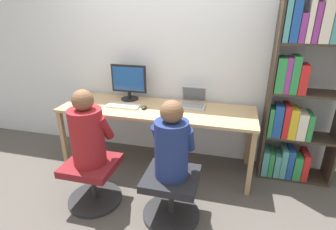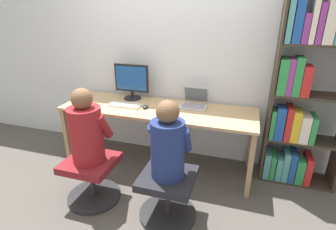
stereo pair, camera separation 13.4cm
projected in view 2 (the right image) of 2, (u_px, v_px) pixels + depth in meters
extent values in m
plane|color=#4C4742|center=(149.00, 180.00, 2.97)|extent=(14.00, 14.00, 0.00)
cube|color=silver|center=(168.00, 53.00, 3.14)|extent=(10.00, 0.05, 2.60)
cube|color=tan|center=(158.00, 109.00, 2.99)|extent=(2.21, 0.69, 0.03)
cube|color=#9C7D56|center=(67.00, 137.00, 3.17)|extent=(0.05, 0.05, 0.72)
cube|color=#9C7D56|center=(250.00, 167.00, 2.57)|extent=(0.05, 0.05, 0.72)
cube|color=#9C7D56|center=(94.00, 118.00, 3.70)|extent=(0.05, 0.05, 0.72)
cube|color=#9C7D56|center=(251.00, 139.00, 3.11)|extent=(0.05, 0.05, 0.72)
cylinder|color=black|center=(133.00, 98.00, 3.29)|extent=(0.21, 0.21, 0.01)
cylinder|color=black|center=(132.00, 94.00, 3.27)|extent=(0.04, 0.04, 0.08)
cube|color=black|center=(131.00, 78.00, 3.19)|extent=(0.44, 0.02, 0.34)
cube|color=#19478C|center=(131.00, 78.00, 3.18)|extent=(0.40, 0.01, 0.29)
cube|color=#B7B7BC|center=(193.00, 107.00, 2.99)|extent=(0.30, 0.21, 0.02)
cube|color=gray|center=(193.00, 106.00, 2.99)|extent=(0.26, 0.16, 0.00)
cube|color=#B7B7BC|center=(196.00, 94.00, 3.07)|extent=(0.30, 0.08, 0.20)
cube|color=slate|center=(196.00, 95.00, 3.07)|extent=(0.26, 0.07, 0.17)
cube|color=silver|center=(125.00, 105.00, 3.04)|extent=(0.38, 0.15, 0.02)
cube|color=#BAB8AD|center=(125.00, 104.00, 3.03)|extent=(0.35, 0.12, 0.00)
ellipsoid|color=black|center=(146.00, 107.00, 2.96)|extent=(0.06, 0.09, 0.03)
cylinder|color=#262628|center=(95.00, 196.00, 2.69)|extent=(0.53, 0.53, 0.04)
cylinder|color=#262628|center=(93.00, 181.00, 2.62)|extent=(0.05, 0.05, 0.34)
cube|color=maroon|center=(90.00, 163.00, 2.54)|extent=(0.47, 0.46, 0.07)
cylinder|color=#262628|center=(168.00, 213.00, 2.46)|extent=(0.53, 0.53, 0.04)
cylinder|color=#262628|center=(168.00, 197.00, 2.39)|extent=(0.05, 0.05, 0.34)
cube|color=black|center=(168.00, 178.00, 2.31)|extent=(0.47, 0.46, 0.07)
cylinder|color=maroon|center=(87.00, 135.00, 2.42)|extent=(0.30, 0.30, 0.54)
sphere|color=brown|center=(82.00, 99.00, 2.29)|extent=(0.19, 0.19, 0.19)
cylinder|color=maroon|center=(77.00, 122.00, 2.50)|extent=(0.09, 0.23, 0.30)
cylinder|color=maroon|center=(104.00, 126.00, 2.42)|extent=(0.09, 0.23, 0.30)
cylinder|color=navy|center=(168.00, 149.00, 2.20)|extent=(0.29, 0.29, 0.51)
sphere|color=brown|center=(168.00, 112.00, 2.07)|extent=(0.19, 0.19, 0.19)
cylinder|color=navy|center=(155.00, 136.00, 2.27)|extent=(0.08, 0.22, 0.28)
cylinder|color=navy|center=(186.00, 140.00, 2.20)|extent=(0.08, 0.22, 0.28)
cube|color=#382D23|center=(272.00, 92.00, 2.71)|extent=(0.02, 0.31, 2.00)
cube|color=#382D23|center=(293.00, 178.00, 2.99)|extent=(0.70, 0.30, 0.02)
cube|color=#382D23|center=(301.00, 139.00, 2.80)|extent=(0.70, 0.30, 0.02)
cube|color=#382D23|center=(311.00, 95.00, 2.61)|extent=(0.70, 0.30, 0.02)
cube|color=#382D23|center=(322.00, 44.00, 2.43)|extent=(0.70, 0.30, 0.02)
cube|color=teal|center=(267.00, 163.00, 2.99)|extent=(0.07, 0.24, 0.30)
cube|color=#2D8C47|center=(272.00, 164.00, 2.96)|extent=(0.05, 0.23, 0.28)
cube|color=teal|center=(279.00, 167.00, 2.93)|extent=(0.06, 0.20, 0.27)
cube|color=teal|center=(285.00, 164.00, 2.91)|extent=(0.06, 0.22, 0.34)
cube|color=#1E4C9E|center=(292.00, 165.00, 2.90)|extent=(0.06, 0.23, 0.34)
cube|color=#2D8C47|center=(299.00, 170.00, 2.86)|extent=(0.08, 0.17, 0.28)
cube|color=red|center=(307.00, 168.00, 2.88)|extent=(0.06, 0.27, 0.31)
cube|color=#2D8C47|center=(272.00, 123.00, 2.78)|extent=(0.04, 0.20, 0.32)
cube|color=#1E4C9E|center=(280.00, 122.00, 2.74)|extent=(0.09, 0.18, 0.35)
cube|color=red|center=(288.00, 122.00, 2.75)|extent=(0.06, 0.24, 0.36)
cube|color=gold|center=(295.00, 125.00, 2.72)|extent=(0.08, 0.21, 0.33)
cube|color=silver|center=(304.00, 127.00, 2.71)|extent=(0.09, 0.22, 0.29)
cube|color=#2D8C47|center=(312.00, 128.00, 2.70)|extent=(0.05, 0.25, 0.28)
cube|color=#2D8C47|center=(282.00, 75.00, 2.60)|extent=(0.08, 0.24, 0.35)
cube|color=#8C338C|center=(290.00, 76.00, 2.56)|extent=(0.05, 0.20, 0.35)
cube|color=#2D8C47|center=(297.00, 76.00, 2.54)|extent=(0.07, 0.21, 0.37)
cube|color=red|center=(306.00, 80.00, 2.53)|extent=(0.08, 0.19, 0.29)
cube|color=teal|center=(289.00, 21.00, 2.41)|extent=(0.05, 0.24, 0.37)
cube|color=#1E4C9E|center=(298.00, 21.00, 2.38)|extent=(0.07, 0.21, 0.38)
cube|color=#8C338C|center=(305.00, 28.00, 2.37)|extent=(0.05, 0.19, 0.26)
cube|color=silver|center=(313.00, 21.00, 2.34)|extent=(0.04, 0.22, 0.38)
cube|color=#8C338C|center=(319.00, 23.00, 2.32)|extent=(0.05, 0.18, 0.35)
cube|color=silver|center=(329.00, 19.00, 2.31)|extent=(0.09, 0.23, 0.42)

